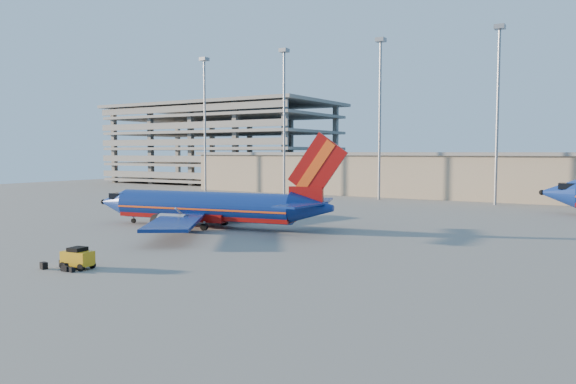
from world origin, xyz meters
name	(u,v)px	position (x,y,z in m)	size (l,w,h in m)	color
ground	(259,233)	(0.00, 0.00, 0.00)	(220.00, 220.00, 0.00)	slate
terminal_building	(480,175)	(10.00, 58.00, 4.32)	(122.00, 16.00, 8.50)	gray
parking_garage	(223,140)	(-62.00, 74.05, 11.73)	(62.00, 32.00, 21.40)	slate
light_mast_row	(436,99)	(5.00, 46.00, 17.55)	(101.60, 1.60, 28.65)	gray
aircraft_main	(210,208)	(-7.34, 1.06, 2.27)	(31.24, 29.83, 10.63)	navy
baggage_tug	(78,258)	(-1.29, -21.73, 0.83)	(2.38, 1.61, 1.60)	orange
luggage_pile	(64,266)	(-2.04, -22.37, 0.23)	(3.22, 1.79, 0.53)	black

